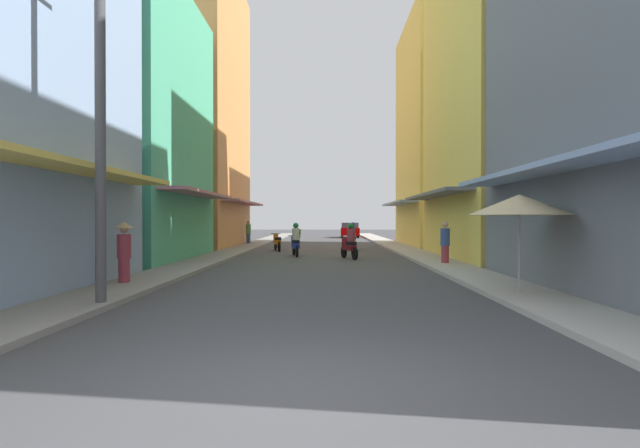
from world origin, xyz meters
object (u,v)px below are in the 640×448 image
(motorbike_orange, at_px, (277,242))
(pedestrian_far, at_px, (248,233))
(motorbike_blue, at_px, (295,241))
(pedestrian_crossing, at_px, (445,244))
(motorbike_silver, at_px, (352,238))
(parked_car, at_px, (350,230))
(motorbike_maroon, at_px, (349,243))
(pedestrian_foreground, at_px, (124,250))
(utility_pole, at_px, (100,97))
(motorbike_green, at_px, (299,236))
(vendor_umbrella, at_px, (519,205))

(motorbike_orange, relative_size, pedestrian_far, 1.06)
(motorbike_blue, bearing_deg, pedestrian_crossing, -38.53)
(motorbike_silver, distance_m, parked_car, 19.37)
(motorbike_maroon, relative_size, pedestrian_foreground, 1.04)
(parked_car, bearing_deg, motorbike_silver, -92.30)
(parked_car, bearing_deg, motorbike_maroon, -92.76)
(motorbike_silver, distance_m, motorbike_maroon, 6.04)
(motorbike_silver, height_order, pedestrian_crossing, pedestrian_crossing)
(parked_car, height_order, utility_pole, utility_pole)
(pedestrian_foreground, bearing_deg, utility_pole, -74.53)
(motorbike_blue, bearing_deg, motorbike_silver, 57.04)
(motorbike_green, xyz_separation_m, pedestrian_far, (-3.17, -4.09, 0.33))
(pedestrian_foreground, bearing_deg, motorbike_silver, 65.95)
(vendor_umbrella, bearing_deg, pedestrian_crossing, 88.61)
(motorbike_silver, xyz_separation_m, motorbike_maroon, (-0.45, -6.02, 0.00))
(pedestrian_crossing, bearing_deg, motorbike_silver, 107.85)
(motorbike_silver, bearing_deg, motorbike_blue, -122.96)
(parked_car, bearing_deg, motorbike_blue, -98.78)
(motorbike_maroon, distance_m, utility_pole, 13.26)
(motorbike_silver, xyz_separation_m, parked_car, (0.78, 19.36, 0.04))
(motorbike_orange, distance_m, pedestrian_crossing, 11.02)
(motorbike_green, height_order, pedestrian_foreground, pedestrian_foreground)
(pedestrian_far, relative_size, vendor_umbrella, 0.74)
(motorbike_silver, height_order, pedestrian_far, pedestrian_far)
(parked_car, relative_size, pedestrian_foreground, 2.49)
(motorbike_maroon, bearing_deg, motorbike_blue, 147.99)
(vendor_umbrella, bearing_deg, pedestrian_foreground, 170.23)
(motorbike_silver, bearing_deg, pedestrian_crossing, -72.15)
(pedestrian_foreground, xyz_separation_m, pedestrian_far, (-0.19, 20.23, -0.10))
(motorbike_silver, distance_m, motorbike_blue, 5.35)
(motorbike_silver, relative_size, pedestrian_foreground, 1.09)
(motorbike_green, xyz_separation_m, motorbike_orange, (-0.55, -10.29, 0.00))
(motorbike_green, xyz_separation_m, parked_car, (4.39, 9.80, 0.24))
(motorbike_orange, bearing_deg, vendor_umbrella, -66.09)
(motorbike_maroon, bearing_deg, pedestrian_foreground, -125.09)
(motorbike_green, height_order, vendor_umbrella, vendor_umbrella)
(motorbike_green, bearing_deg, vendor_umbrella, -76.17)
(utility_pole, bearing_deg, pedestrian_foreground, 105.47)
(motorbike_blue, height_order, pedestrian_foreground, pedestrian_foreground)
(motorbike_blue, bearing_deg, utility_pole, -102.25)
(motorbike_maroon, distance_m, vendor_umbrella, 10.92)
(motorbike_green, bearing_deg, parked_car, 65.87)
(motorbike_maroon, distance_m, pedestrian_crossing, 4.61)
(motorbike_green, distance_m, motorbike_orange, 10.30)
(pedestrian_foreground, distance_m, utility_pole, 4.36)
(motorbike_blue, height_order, vendor_umbrella, vendor_umbrella)
(parked_car, xyz_separation_m, pedestrian_crossing, (2.17, -28.51, 0.08))
(motorbike_blue, relative_size, vendor_umbrella, 0.79)
(pedestrian_foreground, relative_size, pedestrian_crossing, 1.01)
(motorbike_green, height_order, motorbike_orange, same)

